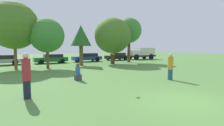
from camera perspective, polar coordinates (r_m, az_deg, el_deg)
name	(u,v)px	position (r m, az deg, el deg)	size (l,w,h in m)	color
ground_plane	(183,102)	(7.70, 22.21, -11.60)	(120.00, 120.00, 0.00)	#54843D
person_thrower	(26,75)	(8.17, -26.10, -3.65)	(0.35, 0.35, 1.95)	#191E33
person_catcher	(170,67)	(12.28, 18.50, -1.11)	(0.36, 0.36, 1.79)	navy
frisbee	(112,54)	(9.14, 0.06, 3.07)	(0.28, 0.27, 0.16)	orange
bystander_sitting	(78,73)	(11.76, -11.06, -3.28)	(0.42, 0.35, 1.14)	#3F3F47
tree_1	(14,26)	(20.16, -29.30, 10.60)	(4.68, 4.68, 6.69)	brown
tree_2	(47,36)	(19.26, -20.43, 8.37)	(3.49, 3.49, 5.15)	brown
tree_3	(81,36)	(21.56, -10.09, 8.61)	(2.48, 2.48, 4.85)	brown
tree_4	(113,36)	(23.19, 0.21, 8.86)	(4.75, 4.75, 6.05)	#473323
tree_5	(129,31)	(26.14, 5.57, 10.44)	(3.65, 3.65, 6.51)	brown
parked_car_silver	(3,60)	(25.52, -32.03, 0.89)	(4.50, 2.12, 1.25)	#B2B2B7
parked_car_green	(51,58)	(25.87, -19.16, 1.40)	(4.44, 2.03, 1.25)	#196633
parked_car_blue	(87,57)	(27.40, -8.01, 1.89)	(4.46, 1.88, 1.31)	#1E389E
parked_car_black	(117,56)	(30.31, 1.66, 2.20)	(3.96, 1.98, 1.29)	black
delivery_truck_white	(142,53)	(33.21, 9.69, 3.27)	(5.67, 2.27, 2.13)	#2D2D33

